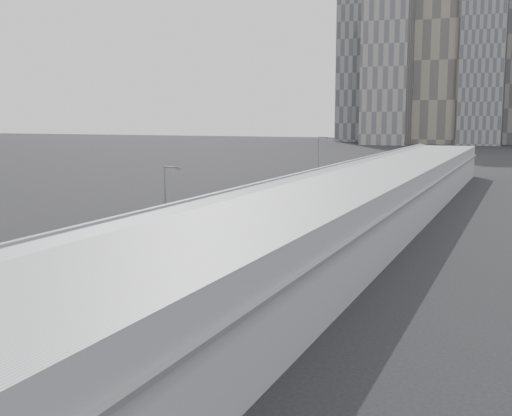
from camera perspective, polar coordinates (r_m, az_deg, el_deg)
The scene contains 22 objects.
sidewalk at distance 75.99m, azimuth 6.52°, elevation -1.95°, with size 10.00×170.00×0.12m, color gray.
lane_line at distance 79.56m, azimuth -0.74°, elevation -1.49°, with size 0.12×160.00×0.02m, color gold.
depot at distance 74.45m, azimuth 9.51°, elevation 0.47°, with size 12.45×160.40×7.20m.
skyline at distance 344.62m, azimuth 17.93°, elevation 13.95°, with size 145.00×64.00×120.00m.
bus_1 at distance 46.75m, azimuth -14.74°, elevation -6.54°, with size 3.68×13.38×3.86m.
bus_2 at distance 60.35m, azimuth -4.50°, elevation -3.12°, with size 3.24×12.48×3.61m.
bus_3 at distance 70.41m, azimuth -0.75°, elevation -1.35°, with size 3.05×13.77×4.01m.
bus_4 at distance 85.46m, azimuth 3.36°, elevation 0.30°, with size 3.50×13.79×3.99m.
bus_5 at distance 95.55m, azimuth 6.18°, elevation 0.98°, with size 3.15×12.34×3.57m.
bus_6 at distance 111.36m, azimuth 8.45°, elevation 2.04°, with size 3.68×13.86×4.01m.
bus_7 at distance 126.35m, azimuth 10.15°, elevation 2.67°, with size 2.92×13.17×3.84m.
bus_8 at distance 137.14m, azimuth 11.15°, elevation 3.03°, with size 2.81×12.57×3.66m.
tree_0 at distance 36.16m, azimuth -21.62°, elevation -8.11°, with size 2.82×2.82×4.90m.
tree_1 at distance 55.11m, azimuth -3.22°, elevation -2.66°, with size 1.32×1.32×3.68m.
tree_2 at distance 80.36m, azimuth 4.96°, elevation 0.87°, with size 2.67×2.67×4.53m.
tree_3 at distance 100.69m, azimuth 8.96°, elevation 2.55°, with size 1.95×1.95×4.71m.
tree_4 at distance 125.65m, azimuth 11.82°, elevation 3.29°, with size 1.92×1.92×4.12m.
tree_5 at distance 146.25m, azimuth 13.47°, elevation 4.01°, with size 1.79×1.79×4.38m.
street_lamp_near at distance 68.23m, azimuth -7.94°, elevation 0.87°, with size 2.04×0.22×8.15m.
street_lamp_far at distance 114.53m, azimuth 5.64°, elevation 4.22°, with size 2.04×0.22×9.84m.
shipping_container at distance 138.35m, azimuth 8.46°, elevation 2.97°, with size 2.13×6.83×2.29m, color #154724.
suv at distance 148.50m, azimuth 9.54°, elevation 3.12°, with size 2.36×5.12×1.42m, color black.
Camera 1 is at (30.14, -16.80, 13.20)m, focal length 45.00 mm.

